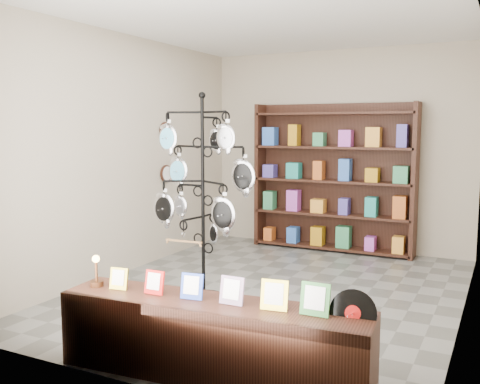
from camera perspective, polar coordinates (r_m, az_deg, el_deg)
name	(u,v)px	position (r m, az deg, el deg)	size (l,w,h in m)	color
ground	(271,291)	(6.18, 3.37, -10.45)	(5.00, 5.00, 0.00)	slate
room_envelope	(273,127)	(5.90, 3.50, 6.96)	(5.00, 5.00, 5.00)	#A99E88
display_tree	(203,181)	(5.65, -4.00, 1.13)	(1.13, 0.92, 2.21)	black
front_shelf	(212,339)	(4.09, -3.00, -15.39)	(2.39, 0.68, 0.83)	black
back_shelving	(333,182)	(8.10, 9.88, 1.03)	(2.42, 0.36, 2.20)	black
wall_clocks	(166,152)	(7.57, -7.93, 4.23)	(0.03, 0.24, 0.84)	black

